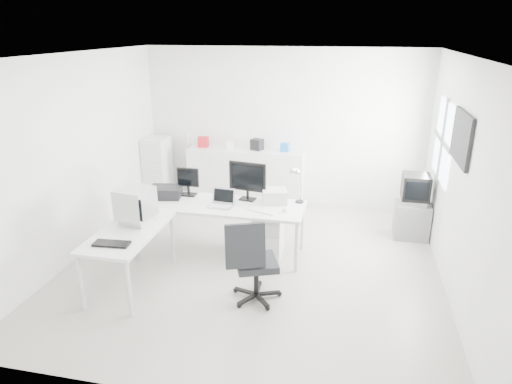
% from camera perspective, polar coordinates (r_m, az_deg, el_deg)
% --- Properties ---
extents(floor, '(5.00, 5.00, 0.01)m').
position_cam_1_polar(floor, '(6.42, -0.38, -9.01)').
color(floor, beige).
rests_on(floor, ground).
extents(ceiling, '(5.00, 5.00, 0.01)m').
position_cam_1_polar(ceiling, '(5.63, -0.45, 16.78)').
color(ceiling, white).
rests_on(ceiling, back_wall).
extents(back_wall, '(5.00, 0.02, 2.80)m').
position_cam_1_polar(back_wall, '(8.26, 3.39, 7.97)').
color(back_wall, white).
rests_on(back_wall, floor).
extents(left_wall, '(0.02, 5.00, 2.80)m').
position_cam_1_polar(left_wall, '(6.85, -21.35, 4.09)').
color(left_wall, white).
rests_on(left_wall, floor).
extents(right_wall, '(0.02, 5.00, 2.80)m').
position_cam_1_polar(right_wall, '(5.89, 24.09, 1.26)').
color(right_wall, white).
rests_on(right_wall, floor).
extents(window, '(0.02, 1.20, 1.10)m').
position_cam_1_polar(window, '(6.97, 22.34, 5.93)').
color(window, white).
rests_on(window, right_wall).
extents(wall_picture, '(0.04, 0.90, 0.60)m').
position_cam_1_polar(wall_picture, '(5.85, 24.31, 6.23)').
color(wall_picture, black).
rests_on(wall_picture, right_wall).
extents(main_desk, '(2.40, 0.80, 0.75)m').
position_cam_1_polar(main_desk, '(6.62, -4.48, -4.51)').
color(main_desk, silver).
rests_on(main_desk, floor).
extents(side_desk, '(0.70, 1.40, 0.75)m').
position_cam_1_polar(side_desk, '(6.01, -15.38, -7.91)').
color(side_desk, silver).
rests_on(side_desk, floor).
extents(drawer_pedestal, '(0.40, 0.50, 0.60)m').
position_cam_1_polar(drawer_pedestal, '(6.55, 1.57, -5.48)').
color(drawer_pedestal, silver).
rests_on(drawer_pedestal, floor).
extents(inkjet_printer, '(0.50, 0.42, 0.16)m').
position_cam_1_polar(inkjet_printer, '(6.82, -11.21, -0.00)').
color(inkjet_printer, black).
rests_on(inkjet_printer, main_desk).
extents(lcd_monitor_small, '(0.33, 0.19, 0.41)m').
position_cam_1_polar(lcd_monitor_small, '(6.80, -8.47, 1.24)').
color(lcd_monitor_small, black).
rests_on(lcd_monitor_small, main_desk).
extents(lcd_monitor_large, '(0.58, 0.31, 0.58)m').
position_cam_1_polar(lcd_monitor_large, '(6.52, -1.07, 1.42)').
color(lcd_monitor_large, black).
rests_on(lcd_monitor_large, main_desk).
extents(laptop, '(0.40, 0.41, 0.24)m').
position_cam_1_polar(laptop, '(6.33, -4.42, -0.83)').
color(laptop, '#B7B7BA').
rests_on(laptop, main_desk).
extents(white_keyboard, '(0.42, 0.25, 0.02)m').
position_cam_1_polar(white_keyboard, '(6.19, 0.81, -2.38)').
color(white_keyboard, silver).
rests_on(white_keyboard, main_desk).
extents(white_mouse, '(0.06, 0.06, 0.06)m').
position_cam_1_polar(white_mouse, '(6.18, 3.64, -2.23)').
color(white_mouse, silver).
rests_on(white_mouse, main_desk).
extents(laser_printer, '(0.40, 0.37, 0.19)m').
position_cam_1_polar(laser_printer, '(6.48, 2.33, -0.51)').
color(laser_printer, silver).
rests_on(laser_printer, main_desk).
extents(desk_lamp, '(0.18, 0.18, 0.50)m').
position_cam_1_polar(desk_lamp, '(6.46, 5.53, 0.76)').
color(desk_lamp, silver).
rests_on(desk_lamp, main_desk).
extents(crt_monitor, '(0.44, 0.44, 0.44)m').
position_cam_1_polar(crt_monitor, '(5.97, -14.82, -1.78)').
color(crt_monitor, '#B7B7BA').
rests_on(crt_monitor, side_desk).
extents(black_keyboard, '(0.43, 0.20, 0.03)m').
position_cam_1_polar(black_keyboard, '(5.53, -17.60, -6.18)').
color(black_keyboard, black).
rests_on(black_keyboard, side_desk).
extents(office_chair, '(0.80, 0.80, 1.07)m').
position_cam_1_polar(office_chair, '(5.43, 0.03, -8.38)').
color(office_chair, '#222426').
rests_on(office_chair, floor).
extents(tv_cabinet, '(0.52, 0.42, 0.56)m').
position_cam_1_polar(tv_cabinet, '(7.50, 18.86, -3.35)').
color(tv_cabinet, slate).
rests_on(tv_cabinet, floor).
extents(crt_tv, '(0.50, 0.48, 0.45)m').
position_cam_1_polar(crt_tv, '(7.32, 19.30, 0.29)').
color(crt_tv, black).
rests_on(crt_tv, tv_cabinet).
extents(sideboard, '(2.09, 0.52, 1.05)m').
position_cam_1_polar(sideboard, '(8.35, -1.21, 1.90)').
color(sideboard, silver).
rests_on(sideboard, floor).
extents(clutter_box_a, '(0.19, 0.18, 0.18)m').
position_cam_1_polar(clutter_box_a, '(8.40, -6.59, 6.23)').
color(clutter_box_a, red).
rests_on(clutter_box_a, sideboard).
extents(clutter_box_b, '(0.16, 0.14, 0.14)m').
position_cam_1_polar(clutter_box_b, '(8.26, -3.28, 5.93)').
color(clutter_box_b, silver).
rests_on(clutter_box_b, sideboard).
extents(clutter_box_c, '(0.24, 0.23, 0.19)m').
position_cam_1_polar(clutter_box_c, '(8.14, 0.14, 5.96)').
color(clutter_box_c, black).
rests_on(clutter_box_c, sideboard).
extents(clutter_box_d, '(0.16, 0.14, 0.14)m').
position_cam_1_polar(clutter_box_d, '(8.06, 3.63, 5.60)').
color(clutter_box_d, blue).
rests_on(clutter_box_d, sideboard).
extents(clutter_bottle, '(0.07, 0.07, 0.22)m').
position_cam_1_polar(clutter_bottle, '(8.53, -8.43, 6.49)').
color(clutter_bottle, silver).
rests_on(clutter_bottle, sideboard).
extents(filing_cabinet, '(0.42, 0.50, 1.20)m').
position_cam_1_polar(filing_cabinet, '(8.71, -12.17, 2.75)').
color(filing_cabinet, silver).
rests_on(filing_cabinet, floor).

